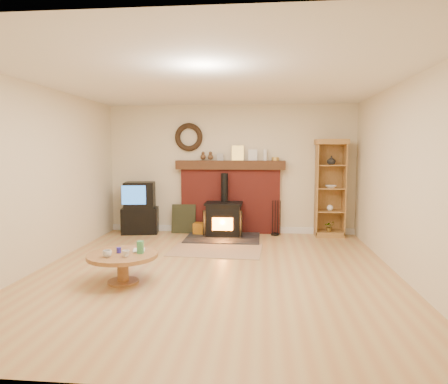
# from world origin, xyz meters

# --- Properties ---
(ground) EXTENTS (5.50, 5.50, 0.00)m
(ground) POSITION_xyz_m (0.00, 0.00, 0.00)
(ground) COLOR tan
(ground) RESTS_ON ground
(room_shell) EXTENTS (5.02, 5.52, 2.61)m
(room_shell) POSITION_xyz_m (-0.02, 0.09, 1.72)
(room_shell) COLOR beige
(room_shell) RESTS_ON ground
(chimney_breast) EXTENTS (2.20, 0.22, 1.78)m
(chimney_breast) POSITION_xyz_m (0.00, 2.67, 0.80)
(chimney_breast) COLOR maroon
(chimney_breast) RESTS_ON ground
(wood_stove) EXTENTS (1.40, 1.00, 1.23)m
(wood_stove) POSITION_xyz_m (-0.10, 2.27, 0.32)
(wood_stove) COLOR black
(wood_stove) RESTS_ON ground
(area_rug) EXTENTS (1.57, 1.12, 0.01)m
(area_rug) POSITION_xyz_m (-0.12, 1.20, 0.01)
(area_rug) COLOR brown
(area_rug) RESTS_ON ground
(tv_unit) EXTENTS (0.78, 0.61, 1.04)m
(tv_unit) POSITION_xyz_m (-1.83, 2.47, 0.50)
(tv_unit) COLOR black
(tv_unit) RESTS_ON ground
(curio_cabinet) EXTENTS (0.61, 0.44, 1.90)m
(curio_cabinet) POSITION_xyz_m (1.96, 2.55, 0.95)
(curio_cabinet) COLOR olive
(curio_cabinet) RESTS_ON ground
(firelog_box) EXTENTS (0.41, 0.28, 0.24)m
(firelog_box) POSITION_xyz_m (-0.51, 2.40, 0.12)
(firelog_box) COLOR #C99311
(firelog_box) RESTS_ON ground
(leaning_painting) EXTENTS (0.49, 0.13, 0.58)m
(leaning_painting) POSITION_xyz_m (-0.94, 2.55, 0.29)
(leaning_painting) COLOR black
(leaning_painting) RESTS_ON ground
(fire_tools) EXTENTS (0.19, 0.16, 0.70)m
(fire_tools) POSITION_xyz_m (0.92, 2.50, 0.16)
(fire_tools) COLOR black
(fire_tools) RESTS_ON ground
(coffee_table) EXTENTS (0.89, 0.89, 0.54)m
(coffee_table) POSITION_xyz_m (-1.11, -0.57, 0.31)
(coffee_table) COLOR brown
(coffee_table) RESTS_ON ground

